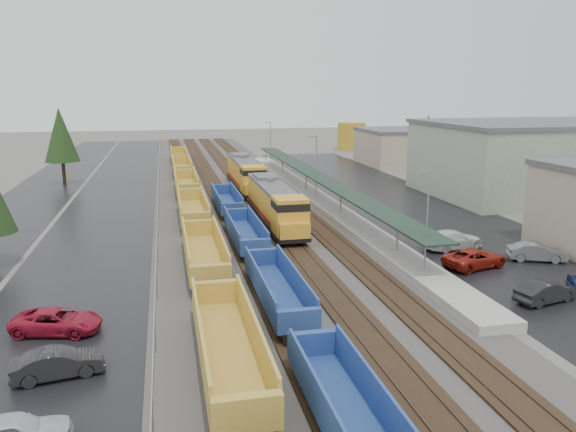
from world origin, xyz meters
The scene contains 22 objects.
ballast_strip centered at (0.00, 60.00, 0.04)m, with size 20.00×160.00×0.08m, color #302D2B.
trackbed centered at (0.00, 60.00, 0.16)m, with size 14.60×160.00×0.22m.
west_parking_lot centered at (-15.00, 60.00, 0.01)m, with size 10.00×160.00×0.02m, color black.
west_road centered at (-25.00, 60.00, 0.01)m, with size 9.00×160.00×0.02m, color black.
east_commuter_lot centered at (19.00, 50.00, 0.01)m, with size 16.00×100.00×0.02m, color black.
station_platform centered at (9.50, 50.01, 0.73)m, with size 3.00×80.00×8.00m.
chainlink_fence centered at (-9.50, 58.44, 1.61)m, with size 0.08×160.04×2.02m.
industrial_buildings centered at (37.76, 45.85, 4.25)m, with size 32.52×75.30×9.50m.
distant_hills centered at (44.79, 210.68, 0.00)m, with size 301.00×140.00×25.20m.
tree_west_far centered at (-23.00, 70.00, 7.12)m, with size 4.84×4.84×11.00m.
tree_east centered at (28.00, 58.00, 6.47)m, with size 4.40×4.40×10.00m.
locomotive_lead centered at (2.00, 38.00, 2.32)m, with size 2.91×19.15×4.34m.
locomotive_trail centered at (2.00, 59.00, 2.32)m, with size 2.91×19.15×4.34m.
well_string_yellow centered at (-6.00, 42.18, 1.21)m, with size 2.79×112.05×2.48m.
well_string_blue centered at (-2.00, 17.14, 1.10)m, with size 2.46×70.97×2.18m.
storage_tank centered at (32.70, 105.04, 3.10)m, with size 6.20×6.20×6.20m, color #B78D24.
parked_car_west_b centered at (-14.04, 10.51, 0.70)m, with size 4.25×1.48×1.40m, color black.
parked_car_west_c centered at (-14.98, 15.87, 0.69)m, with size 4.95×2.28×1.38m, color maroon.
parked_car_east_a centered at (15.10, 14.03, 0.72)m, with size 4.36×1.52×1.44m, color black.
parked_car_east_b centered at (14.53, 21.61, 0.73)m, with size 5.28×2.43×1.47m, color maroon.
parked_car_east_c centered at (15.44, 26.79, 0.81)m, with size 5.55×2.26×1.61m, color silver.
parked_car_east_e centered at (20.26, 22.08, 0.73)m, with size 4.46×1.56×1.47m, color #5D6063.
Camera 1 is at (-8.57, -15.88, 13.53)m, focal length 35.00 mm.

